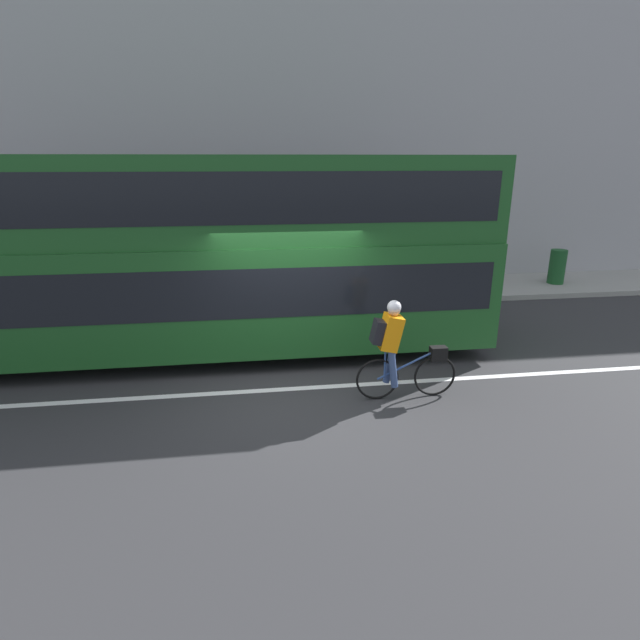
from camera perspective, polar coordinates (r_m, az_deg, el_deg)
ground_plane at (r=8.33m, az=-3.01°, el=-7.95°), size 80.00×80.00×0.00m
road_center_line at (r=8.35m, az=-3.03°, el=-7.84°), size 50.00×0.14×0.01m
sidewalk_curb at (r=13.86m, az=-5.19°, el=2.95°), size 60.00×2.55×0.14m
building_facade at (r=14.87m, az=-6.06°, el=22.75°), size 60.00×0.30×9.81m
bus at (r=9.61m, az=-14.84°, el=7.86°), size 11.17×2.59×3.70m
cyclist_on_bike at (r=7.79m, az=8.82°, el=-3.03°), size 1.62×0.32×1.62m
trash_bin at (r=16.22m, az=25.48°, el=5.53°), size 0.46×0.46×0.99m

